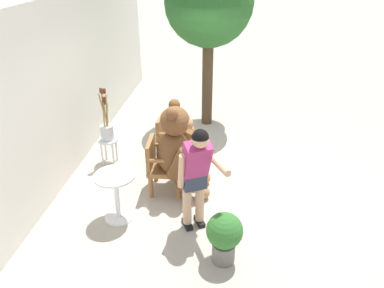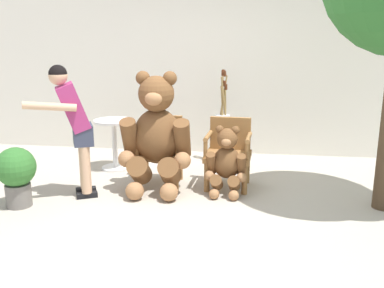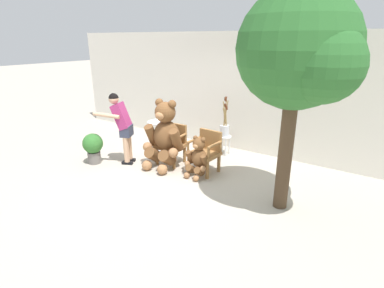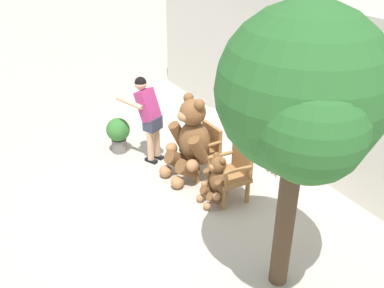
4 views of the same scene
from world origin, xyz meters
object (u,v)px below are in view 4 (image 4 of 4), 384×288
(person_visitor, at_px, (148,113))
(round_side_table, at_px, (205,126))
(teddy_bear_large, at_px, (190,139))
(teddy_bear_small, at_px, (216,180))
(white_stool, at_px, (280,157))
(brush_bucket, at_px, (282,140))
(wooden_chair_left, at_px, (204,149))
(patio_tree, at_px, (303,98))
(potted_plant, at_px, (118,133))
(wooden_chair_right, at_px, (232,172))

(person_visitor, xyz_separation_m, round_side_table, (0.10, 1.10, -0.47))
(teddy_bear_large, distance_m, teddy_bear_small, 0.91)
(teddy_bear_large, bearing_deg, person_visitor, -158.41)
(white_stool, distance_m, brush_bucket, 0.32)
(wooden_chair_left, distance_m, patio_tree, 3.39)
(round_side_table, xyz_separation_m, patio_tree, (3.47, -1.03, 2.00))
(brush_bucket, height_order, patio_tree, patio_tree)
(teddy_bear_large, distance_m, white_stool, 1.56)
(round_side_table, xyz_separation_m, potted_plant, (-0.65, -1.50, -0.05))
(brush_bucket, bearing_deg, teddy_bear_large, -117.98)
(teddy_bear_small, relative_size, white_stool, 1.81)
(brush_bucket, height_order, potted_plant, brush_bucket)
(wooden_chair_right, bearing_deg, person_visitor, -160.77)
(brush_bucket, distance_m, potted_plant, 3.01)
(person_visitor, relative_size, white_stool, 3.39)
(person_visitor, bearing_deg, wooden_chair_right, 19.23)
(brush_bucket, relative_size, patio_tree, 0.28)
(wooden_chair_left, xyz_separation_m, brush_bucket, (0.72, 1.08, 0.21))
(white_stool, xyz_separation_m, brush_bucket, (0.00, -0.00, 0.32))
(wooden_chair_left, bearing_deg, teddy_bear_large, -88.73)
(teddy_bear_large, bearing_deg, wooden_chair_right, 16.74)
(brush_bucket, height_order, round_side_table, brush_bucket)
(teddy_bear_large, bearing_deg, potted_plant, -152.44)
(person_visitor, bearing_deg, teddy_bear_small, 10.52)
(white_stool, bearing_deg, potted_plant, -135.67)
(wooden_chair_right, xyz_separation_m, potted_plant, (-2.29, -1.01, -0.07))
(wooden_chair_left, height_order, white_stool, wooden_chair_left)
(person_visitor, height_order, white_stool, person_visitor)
(teddy_bear_large, xyz_separation_m, person_visitor, (-0.88, -0.35, 0.20))
(wooden_chair_right, relative_size, potted_plant, 1.26)
(white_stool, distance_m, patio_tree, 3.31)
(potted_plant, bearing_deg, patio_tree, 6.46)
(wooden_chair_left, xyz_separation_m, potted_plant, (-1.42, -1.01, -0.07))
(teddy_bear_small, distance_m, potted_plant, 2.40)
(patio_tree, bearing_deg, teddy_bear_large, 174.06)
(wooden_chair_left, relative_size, person_visitor, 0.55)
(potted_plant, bearing_deg, brush_bucket, 44.27)
(wooden_chair_left, distance_m, round_side_table, 0.92)
(wooden_chair_left, relative_size, teddy_bear_small, 1.03)
(wooden_chair_right, relative_size, brush_bucket, 0.92)
(wooden_chair_right, height_order, teddy_bear_small, wooden_chair_right)
(white_stool, bearing_deg, person_visitor, -133.27)
(wooden_chair_left, relative_size, round_side_table, 1.19)
(teddy_bear_small, bearing_deg, white_stool, 96.17)
(wooden_chair_right, bearing_deg, white_stool, 98.11)
(person_visitor, bearing_deg, round_side_table, 84.77)
(teddy_bear_small, xyz_separation_m, potted_plant, (-2.29, -0.72, -0.01))
(wooden_chair_right, xyz_separation_m, round_side_table, (-1.65, 0.49, -0.01))
(teddy_bear_small, xyz_separation_m, person_visitor, (-1.74, -0.32, 0.51))
(teddy_bear_small, height_order, round_side_table, teddy_bear_small)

